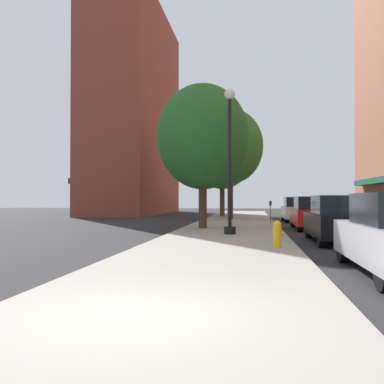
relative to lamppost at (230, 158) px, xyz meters
name	(u,v)px	position (x,y,z in m)	size (l,w,h in m)	color
ground_plane	(308,228)	(3.85, 6.02, -3.20)	(90.00, 90.00, 0.00)	#232326
sidewalk_slab	(234,225)	(-0.15, 7.02, -3.14)	(4.80, 50.00, 0.12)	gray
building_far_background	(135,113)	(-11.16, 25.02, 7.28)	(6.80, 18.00, 21.02)	brown
lamppost	(230,158)	(0.00, 0.00, 0.00)	(0.48, 0.48, 5.90)	black
fire_hydrant	(277,234)	(1.63, -4.38, -2.68)	(0.33, 0.26, 0.79)	gold
parking_meter_near	(270,209)	(1.90, 6.79, -2.25)	(0.14, 0.09, 1.31)	slate
tree_near	(203,137)	(-1.51, 3.39, 1.38)	(4.50, 4.50, 7.07)	#422D1E
tree_mid	(230,146)	(-0.65, 12.73, 2.06)	(4.65, 4.65, 7.83)	#4C3823
tree_far	(222,154)	(-1.56, 17.49, 2.08)	(5.11, 5.11, 8.11)	#4C3823
car_black	(338,220)	(3.85, -1.71, -2.39)	(1.80, 4.30, 1.66)	black
car_red	(312,213)	(3.85, 4.70, -2.39)	(1.80, 4.30, 1.66)	black
car_white	(297,210)	(3.85, 11.79, -2.39)	(1.80, 4.30, 1.66)	black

